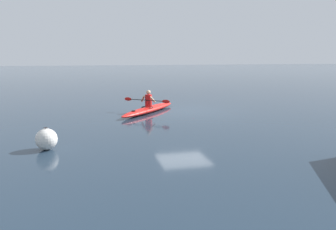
# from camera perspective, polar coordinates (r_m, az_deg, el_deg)

# --- Properties ---
(ground_plane) EXTENTS (160.00, 160.00, 0.00)m
(ground_plane) POSITION_cam_1_polar(r_m,az_deg,el_deg) (16.66, 2.65, 0.63)
(ground_plane) COLOR #1E2D3D
(kayak) EXTENTS (3.51, 4.08, 0.29)m
(kayak) POSITION_cam_1_polar(r_m,az_deg,el_deg) (16.36, -3.22, 0.97)
(kayak) COLOR red
(kayak) RESTS_ON ground
(kayaker) EXTENTS (1.93, 1.60, 0.79)m
(kayaker) POSITION_cam_1_polar(r_m,az_deg,el_deg) (16.23, -3.36, 2.61)
(kayaker) COLOR red
(kayaker) RESTS_ON kayak
(mooring_buoy_white_far) EXTENTS (0.63, 0.63, 0.67)m
(mooring_buoy_white_far) POSITION_cam_1_polar(r_m,az_deg,el_deg) (10.45, -19.86, -3.87)
(mooring_buoy_white_far) COLOR silver
(mooring_buoy_white_far) RESTS_ON ground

